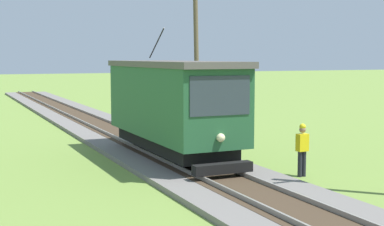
# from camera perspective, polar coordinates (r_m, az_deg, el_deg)

# --- Properties ---
(red_tram) EXTENTS (2.60, 8.54, 4.79)m
(red_tram) POSITION_cam_1_polar(r_m,az_deg,el_deg) (20.72, -2.09, 0.94)
(red_tram) COLOR #235633
(red_tram) RESTS_ON rail_right
(utility_pole_mid) EXTENTS (1.40, 0.63, 8.26)m
(utility_pole_mid) POSITION_cam_1_polar(r_m,az_deg,el_deg) (28.56, 0.46, 6.39)
(utility_pole_mid) COLOR brown
(utility_pole_mid) RESTS_ON ground
(track_worker) EXTENTS (0.39, 0.26, 1.78)m
(track_worker) POSITION_cam_1_polar(r_m,az_deg,el_deg) (18.49, 11.44, -3.55)
(track_worker) COLOR black
(track_worker) RESTS_ON ground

